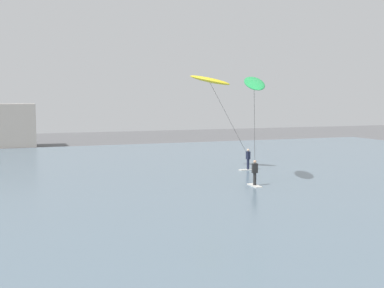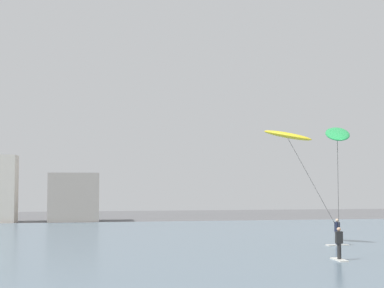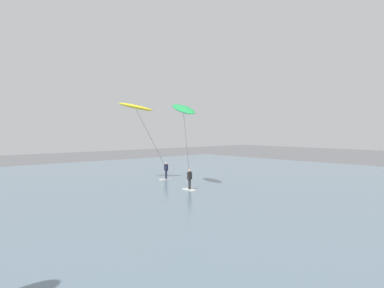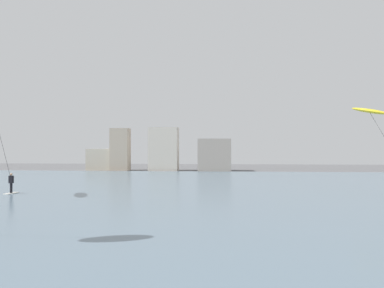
% 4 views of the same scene
% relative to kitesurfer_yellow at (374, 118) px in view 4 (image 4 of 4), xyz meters
% --- Properties ---
extents(water_bay, '(84.00, 52.00, 0.10)m').
position_rel_kitesurfer_yellow_xyz_m(water_bay, '(-11.06, -3.17, -6.35)').
color(water_bay, slate).
rests_on(water_bay, ground).
extents(far_shore_buildings, '(22.48, 4.36, 6.68)m').
position_rel_kitesurfer_yellow_xyz_m(far_shore_buildings, '(-20.98, 25.07, -3.71)').
color(far_shore_buildings, beige).
rests_on(far_shore_buildings, ground).
extents(kitesurfer_yellow, '(5.12, 2.82, 7.40)m').
position_rel_kitesurfer_yellow_xyz_m(kitesurfer_yellow, '(0.00, 0.00, 0.00)').
color(kitesurfer_yellow, silver).
rests_on(kitesurfer_yellow, water_bay).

